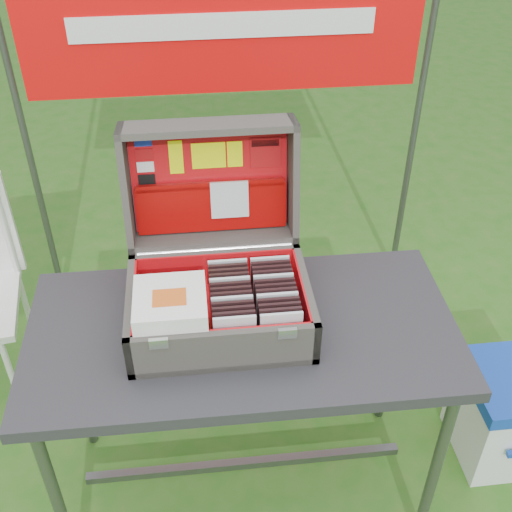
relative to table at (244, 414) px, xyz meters
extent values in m
plane|color=#266218|center=(0.04, 0.08, -0.40)|extent=(80.00, 80.00, 0.00)
cube|color=#2C2C2E|center=(0.00, 0.00, 0.38)|extent=(1.27, 0.64, 0.04)
cylinder|color=#59595B|center=(-0.57, -0.26, -0.02)|extent=(0.04, 0.04, 0.75)
cylinder|color=#59595B|center=(0.57, -0.26, -0.02)|extent=(0.04, 0.04, 0.75)
cylinder|color=#59595B|center=(-0.57, 0.26, -0.02)|extent=(0.04, 0.04, 0.75)
cylinder|color=#59595B|center=(0.57, 0.26, -0.02)|extent=(0.04, 0.04, 0.75)
cube|color=#59595B|center=(0.00, 0.00, -0.28)|extent=(1.12, 0.03, 0.03)
cube|color=#403E37|center=(-0.06, 0.02, 0.41)|extent=(0.52, 0.37, 0.02)
cube|color=#403E37|center=(-0.06, -0.16, 0.47)|extent=(0.52, 0.02, 0.14)
cube|color=#403E37|center=(-0.06, 0.19, 0.47)|extent=(0.52, 0.02, 0.14)
cube|color=#403E37|center=(-0.31, 0.02, 0.47)|extent=(0.02, 0.37, 0.14)
cube|color=#403E37|center=(0.19, 0.02, 0.47)|extent=(0.02, 0.37, 0.14)
cube|color=red|center=(-0.06, 0.02, 0.42)|extent=(0.48, 0.33, 0.01)
cube|color=silver|center=(-0.23, -0.17, 0.53)|extent=(0.05, 0.01, 0.03)
cube|color=silver|center=(0.10, -0.17, 0.53)|extent=(0.05, 0.01, 0.03)
cylinder|color=silver|center=(-0.06, 0.20, 0.54)|extent=(0.47, 0.02, 0.02)
cube|color=#403E37|center=(-0.06, 0.36, 0.70)|extent=(0.52, 0.08, 0.37)
cube|color=#403E37|center=(-0.06, 0.33, 0.88)|extent=(0.52, 0.14, 0.04)
cube|color=#403E37|center=(-0.06, 0.27, 0.53)|extent=(0.52, 0.14, 0.04)
cube|color=#403E37|center=(-0.31, 0.30, 0.71)|extent=(0.02, 0.20, 0.39)
cube|color=#403E37|center=(0.19, 0.30, 0.71)|extent=(0.02, 0.20, 0.39)
cube|color=red|center=(-0.06, 0.35, 0.70)|extent=(0.48, 0.06, 0.32)
cube|color=red|center=(-0.06, -0.15, 0.48)|extent=(0.48, 0.01, 0.12)
cube|color=red|center=(-0.06, 0.18, 0.48)|extent=(0.48, 0.01, 0.12)
cube|color=red|center=(-0.30, 0.02, 0.48)|extent=(0.01, 0.33, 0.12)
cube|color=red|center=(0.17, 0.02, 0.48)|extent=(0.01, 0.33, 0.12)
cube|color=#8D0504|center=(-0.06, 0.32, 0.62)|extent=(0.46, 0.06, 0.15)
cube|color=#8D0504|center=(-0.06, 0.32, 0.69)|extent=(0.45, 0.02, 0.02)
cube|color=silver|center=(-0.01, 0.30, 0.65)|extent=(0.12, 0.03, 0.12)
cube|color=#1933B2|center=(-0.25, 0.37, 0.83)|extent=(0.05, 0.01, 0.03)
cube|color=#A30D10|center=(-0.25, 0.36, 0.79)|extent=(0.05, 0.01, 0.03)
cube|color=white|center=(-0.25, 0.35, 0.75)|extent=(0.05, 0.01, 0.03)
cube|color=black|center=(-0.25, 0.35, 0.71)|extent=(0.05, 0.01, 0.03)
cube|color=#D8E804|center=(-0.16, 0.36, 0.78)|extent=(0.04, 0.02, 0.10)
cube|color=#D8E804|center=(-0.06, 0.36, 0.78)|extent=(0.10, 0.02, 0.08)
cube|color=#D8E804|center=(0.02, 0.36, 0.78)|extent=(0.05, 0.02, 0.08)
cube|color=#A30D10|center=(0.11, 0.36, 0.78)|extent=(0.09, 0.02, 0.09)
cube|color=black|center=(0.11, 0.36, 0.80)|extent=(0.08, 0.01, 0.02)
cube|color=silver|center=(-0.03, -0.12, 0.49)|extent=(0.12, 0.01, 0.13)
cube|color=black|center=(-0.03, -0.10, 0.49)|extent=(0.12, 0.01, 0.13)
cube|color=black|center=(-0.03, -0.08, 0.49)|extent=(0.12, 0.01, 0.13)
cube|color=black|center=(-0.03, -0.06, 0.49)|extent=(0.12, 0.01, 0.13)
cube|color=silver|center=(-0.03, -0.04, 0.49)|extent=(0.12, 0.01, 0.13)
cube|color=black|center=(-0.03, -0.02, 0.49)|extent=(0.12, 0.01, 0.13)
cube|color=black|center=(-0.03, 0.00, 0.49)|extent=(0.12, 0.01, 0.13)
cube|color=black|center=(-0.03, 0.02, 0.49)|extent=(0.12, 0.01, 0.13)
cube|color=silver|center=(-0.03, 0.04, 0.49)|extent=(0.12, 0.01, 0.13)
cube|color=black|center=(-0.03, 0.06, 0.49)|extent=(0.12, 0.01, 0.13)
cube|color=black|center=(-0.03, 0.08, 0.49)|extent=(0.12, 0.01, 0.13)
cube|color=black|center=(-0.03, 0.10, 0.49)|extent=(0.12, 0.01, 0.13)
cube|color=silver|center=(-0.03, 0.12, 0.49)|extent=(0.12, 0.01, 0.13)
cube|color=silver|center=(0.10, -0.12, 0.49)|extent=(0.12, 0.01, 0.13)
cube|color=black|center=(0.10, -0.10, 0.49)|extent=(0.12, 0.01, 0.13)
cube|color=black|center=(0.10, -0.08, 0.49)|extent=(0.12, 0.01, 0.13)
cube|color=black|center=(0.10, -0.06, 0.49)|extent=(0.12, 0.01, 0.13)
cube|color=silver|center=(0.10, -0.04, 0.49)|extent=(0.12, 0.01, 0.13)
cube|color=black|center=(0.10, -0.02, 0.49)|extent=(0.12, 0.01, 0.13)
cube|color=black|center=(0.10, 0.00, 0.49)|extent=(0.12, 0.01, 0.13)
cube|color=black|center=(0.10, 0.02, 0.49)|extent=(0.12, 0.01, 0.13)
cube|color=silver|center=(0.10, 0.04, 0.49)|extent=(0.12, 0.01, 0.13)
cube|color=black|center=(0.10, 0.06, 0.49)|extent=(0.12, 0.01, 0.13)
cube|color=black|center=(0.10, 0.08, 0.49)|extent=(0.12, 0.01, 0.13)
cube|color=black|center=(0.10, 0.10, 0.49)|extent=(0.12, 0.01, 0.13)
cube|color=silver|center=(0.10, 0.12, 0.49)|extent=(0.12, 0.01, 0.13)
cube|color=white|center=(-0.20, -0.05, 0.54)|extent=(0.20, 0.20, 0.00)
cube|color=white|center=(-0.20, -0.05, 0.54)|extent=(0.20, 0.20, 0.00)
cube|color=white|center=(-0.20, -0.05, 0.55)|extent=(0.20, 0.20, 0.00)
cube|color=white|center=(-0.20, -0.05, 0.55)|extent=(0.20, 0.20, 0.00)
cube|color=white|center=(-0.20, -0.05, 0.56)|extent=(0.20, 0.20, 0.00)
cube|color=white|center=(-0.20, -0.05, 0.56)|extent=(0.20, 0.20, 0.00)
cube|color=white|center=(-0.20, -0.05, 0.57)|extent=(0.20, 0.20, 0.00)
cube|color=white|center=(-0.20, -0.05, 0.57)|extent=(0.20, 0.20, 0.00)
cube|color=white|center=(-0.20, -0.05, 0.58)|extent=(0.20, 0.20, 0.00)
cube|color=white|center=(-0.20, -0.05, 0.58)|extent=(0.20, 0.20, 0.00)
cube|color=#D85919|center=(-0.20, -0.06, 0.59)|extent=(0.09, 0.07, 0.00)
cylinder|color=silver|center=(-0.84, 0.37, -0.16)|extent=(0.02, 0.02, 0.47)
cylinder|color=silver|center=(-0.84, 0.72, -0.16)|extent=(0.02, 0.02, 0.47)
cylinder|color=silver|center=(-0.84, 0.74, 0.30)|extent=(0.02, 0.02, 0.44)
cube|color=#9B6841|center=(0.62, 0.50, -0.20)|extent=(0.38, 0.17, 0.39)
cylinder|color=#59595B|center=(-0.81, 1.18, 0.45)|extent=(0.03, 0.03, 1.70)
cylinder|color=#59595B|center=(0.89, 1.18, 0.45)|extent=(0.03, 0.03, 1.70)
cube|color=red|center=(0.04, 1.17, 0.90)|extent=(1.60, 0.02, 0.55)
cube|color=white|center=(0.04, 1.16, 0.90)|extent=(1.20, 0.00, 0.10)
camera|label=1|loc=(-0.11, -1.36, 1.71)|focal=45.00mm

